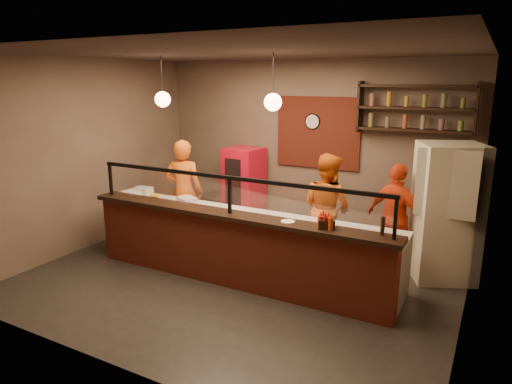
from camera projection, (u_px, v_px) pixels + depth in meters
The scene contains 29 objects.
floor at pixel (241, 276), 6.79m from camera, with size 6.00×6.00×0.00m, color black.
ceiling at pixel (240, 52), 6.02m from camera, with size 6.00×6.00×0.00m, color #3C332E.
wall_back at pixel (308, 148), 8.54m from camera, with size 6.00×6.00×0.00m, color #6B5D4E.
wall_left at pixel (89, 155), 7.79m from camera, with size 5.00×5.00×0.00m, color #6B5D4E.
wall_right at pixel (476, 196), 5.02m from camera, with size 5.00×5.00×0.00m, color #6B5D4E.
wall_front at pixel (106, 217), 4.27m from camera, with size 6.00×6.00×0.00m, color #6B5D4E.
brick_patch at pixel (318, 133), 8.35m from camera, with size 1.60×0.04×1.30m, color maroon.
service_counter at pixel (230, 251), 6.41m from camera, with size 4.60×0.25×1.00m, color maroon.
counter_ledge at pixel (230, 215), 6.28m from camera, with size 4.70×0.37×0.06m, color black.
worktop_cabinet at pixel (248, 245), 6.86m from camera, with size 4.60×0.75×0.85m, color gray.
worktop at pixel (248, 217), 6.75m from camera, with size 4.60×0.75×0.05m, color silver.
sneeze_guard at pixel (230, 191), 6.20m from camera, with size 4.50×0.05×0.52m.
wall_shelving at pixel (415, 108), 7.31m from camera, with size 1.84×0.28×0.85m.
wall_clock at pixel (313, 121), 8.34m from camera, with size 0.30×0.30×0.04m, color black.
pendant_left at pixel (163, 99), 7.04m from camera, with size 0.24×0.24×0.77m.
pendant_right at pixel (273, 102), 6.16m from camera, with size 0.24×0.24×0.77m.
cook_left at pixel (184, 192), 8.02m from camera, with size 0.67×0.44×1.85m, color orange.
cook_mid at pixel (327, 208), 7.19m from camera, with size 0.85×0.66×1.75m, color #CA5813.
cook_right at pixel (396, 218), 6.83m from camera, with size 0.97×0.40×1.66m, color red.
fridge at pixel (446, 213), 6.53m from camera, with size 0.83×0.77×1.99m, color beige.
red_cooler at pixel (244, 187), 8.98m from camera, with size 0.67×0.61×1.56m, color red.
pizza_dough at pixel (233, 211), 6.93m from camera, with size 0.51×0.51×0.01m, color silver.
prep_tub_a at pixel (143, 192), 7.83m from camera, with size 0.29×0.23×0.15m, color silver.
prep_tub_b at pixel (187, 201), 7.22m from camera, with size 0.28×0.23×0.14m, color silver.
prep_tub_c at pixel (131, 195), 7.58m from camera, with size 0.29×0.23×0.14m, color white.
rolling_pin at pixel (151, 194), 7.82m from camera, with size 0.06×0.06×0.34m, color yellow.
condiment_caddy at pixel (326, 224), 5.63m from camera, with size 0.20×0.16×0.11m, color black.
pepper_mill at pixel (383, 226), 5.36m from camera, with size 0.05×0.05×0.23m, color black.
small_plate at pixel (288, 222), 5.89m from camera, with size 0.18×0.18×0.01m, color silver.
Camera 1 is at (3.18, -5.43, 2.86)m, focal length 32.00 mm.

